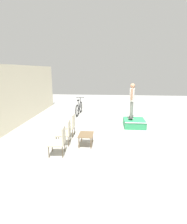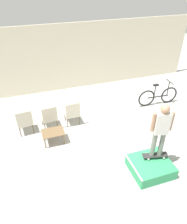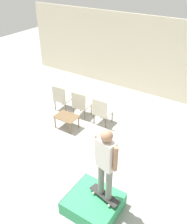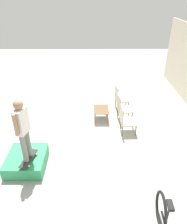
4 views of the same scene
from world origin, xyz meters
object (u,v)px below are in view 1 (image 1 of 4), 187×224
patio_chair_center (66,131)px  skateboard_on_ramp (131,117)px  skate_ramp_box (134,123)px  coffee_table (86,136)px  bicycle (79,108)px  patio_chair_right (70,124)px  person_skater (132,98)px  patio_chair_left (60,140)px

patio_chair_center → skateboard_on_ramp: bearing=128.3°
skate_ramp_box → coffee_table: 3.21m
skate_ramp_box → bicycle: (2.19, 3.15, 0.21)m
coffee_table → patio_chair_right: bearing=42.5°
skateboard_on_ramp → coffee_table: skateboard_on_ramp is taller
skateboard_on_ramp → patio_chair_right: size_ratio=0.78×
skate_ramp_box → person_skater: 1.28m
person_skater → patio_chair_center: (-2.59, 2.75, -0.91)m
person_skater → patio_chair_center: person_skater is taller
patio_chair_right → bicycle: bicycle is taller
patio_chair_center → patio_chair_right: 0.83m
skateboard_on_ramp → patio_chair_center: bearing=145.6°
person_skater → patio_chair_right: bearing=136.1°
skate_ramp_box → patio_chair_left: patio_chair_left is taller
bicycle → coffee_table: bearing=-164.4°
patio_chair_left → person_skater: bearing=136.9°
skate_ramp_box → coffee_table: coffee_table is taller
bicycle → skateboard_on_ramp: bearing=-120.5°
skateboard_on_ramp → patio_chair_right: (-1.76, 2.75, 0.09)m
skateboard_on_ramp → bicycle: size_ratio=0.42×
patio_chair_right → bicycle: (3.76, 0.26, -0.13)m
skateboard_on_ramp → bicycle: 3.61m
skateboard_on_ramp → patio_chair_left: patio_chair_left is taller
person_skater → patio_chair_right: 3.39m
patio_chair_right → patio_chair_center: bearing=-1.0°
person_skater → patio_chair_right: size_ratio=1.73×
skate_ramp_box → patio_chair_center: patio_chair_center is taller
patio_chair_left → patio_chair_center: same height
patio_chair_left → bicycle: bearing=178.4°
skate_ramp_box → person_skater: person_skater is taller
coffee_table → bicycle: bearing=12.6°
skateboard_on_ramp → skate_ramp_box: bearing=-132.7°
skate_ramp_box → patio_chair_left: 4.35m
coffee_table → patio_chair_left: (-0.83, 0.77, 0.15)m
skateboard_on_ramp → person_skater: size_ratio=0.45×
coffee_table → patio_chair_right: 1.15m
skateboard_on_ramp → bicycle: (1.99, 3.01, -0.04)m
coffee_table → patio_chair_right: size_ratio=0.74×
skate_ramp_box → patio_chair_right: size_ratio=1.17×
skateboard_on_ramp → person_skater: person_skater is taller
patio_chair_right → patio_chair_left: bearing=-1.0°
coffee_table → person_skater: bearing=-37.2°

